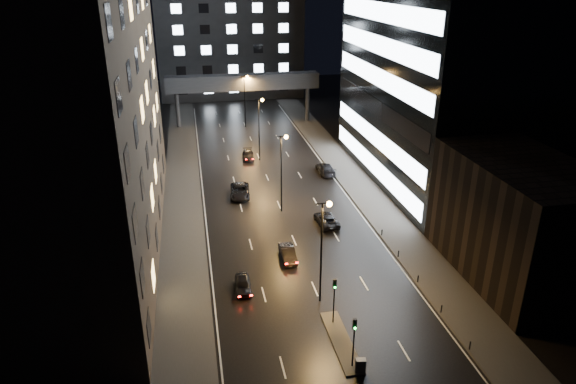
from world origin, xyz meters
The scene contains 23 objects.
ground centered at (0.00, 40.00, 0.00)m, with size 160.00×160.00×0.00m, color black.
sidewalk_left centered at (-12.50, 35.00, 0.07)m, with size 5.00×110.00×0.15m, color #383533.
sidewalk_right centered at (12.50, 35.00, 0.07)m, with size 5.00×110.00×0.15m, color #383533.
building_left centered at (-22.50, 24.00, 20.00)m, with size 15.00×48.00×40.00m, color #2D2319.
building_right_low centered at (20.00, 9.00, 6.00)m, with size 10.00×18.00×12.00m, color black.
building_right_glass centered at (25.00, 36.00, 22.50)m, with size 20.00×36.00×45.00m, color black.
building_far centered at (0.00, 98.00, 12.50)m, with size 34.00×14.00×25.00m, color #333335.
skybridge centered at (0.00, 70.00, 8.34)m, with size 30.00×3.00×10.00m.
median_island centered at (0.30, 2.00, 0.07)m, with size 1.60×8.00×0.15m, color #383533.
traffic_signal_near centered at (0.30, 4.49, 3.09)m, with size 0.28×0.34×4.40m.
traffic_signal_far centered at (0.30, -1.01, 3.09)m, with size 0.28×0.34×4.40m.
bollard_row centered at (10.20, 6.50, 0.45)m, with size 0.12×25.12×0.90m.
streetlight_near centered at (0.16, 8.00, 6.50)m, with size 1.45×0.50×10.15m.
streetlight_mid_a centered at (0.16, 28.00, 6.50)m, with size 1.45×0.50×10.15m.
streetlight_mid_b centered at (0.16, 48.00, 6.50)m, with size 1.45×0.50×10.15m.
streetlight_far centered at (0.16, 68.00, 6.50)m, with size 1.45×0.50×10.15m.
car_away_a centered at (-6.85, 11.14, 0.64)m, with size 1.51×3.76×1.28m, color black.
car_away_b centered at (-1.50, 16.02, 0.68)m, with size 1.44×4.13×1.36m, color black.
car_away_c centered at (-4.75, 33.74, 0.77)m, with size 2.57×5.57×1.55m, color black.
car_away_d centered at (-1.83, 48.75, 0.66)m, with size 1.84×4.52×1.31m, color black.
car_toward_a centered at (4.67, 23.22, 0.67)m, with size 2.23×4.83×1.34m, color black.
car_toward_b centered at (9.00, 40.00, 0.78)m, with size 2.19×5.38×1.56m, color black.
utility_cabinet centered at (0.70, -1.70, 0.72)m, with size 0.79×0.47×1.14m, color #505153.
Camera 1 is at (-10.55, -30.76, 28.22)m, focal length 32.00 mm.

